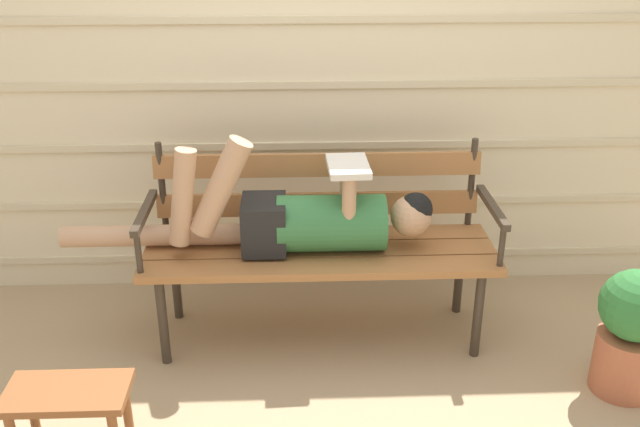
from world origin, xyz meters
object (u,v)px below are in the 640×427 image
object	(u,v)px
reclining_person	(299,218)
potted_plant	(632,329)
park_bench	(319,234)
footstool	(68,403)

from	to	relation	value
reclining_person	potted_plant	size ratio (longest dim) A/B	2.99
park_bench	potted_plant	distance (m)	1.42
park_bench	footstool	bearing A→B (deg)	-138.37
reclining_person	footstool	size ratio (longest dim) A/B	3.77
park_bench	potted_plant	bearing A→B (deg)	-22.54
reclining_person	potted_plant	bearing A→B (deg)	-18.48
reclining_person	footstool	world-z (taller)	reclining_person
reclining_person	footstool	xyz separation A→B (m)	(-0.87, -0.79, -0.38)
park_bench	potted_plant	xyz separation A→B (m)	(1.30, -0.54, -0.21)
park_bench	reclining_person	world-z (taller)	reclining_person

